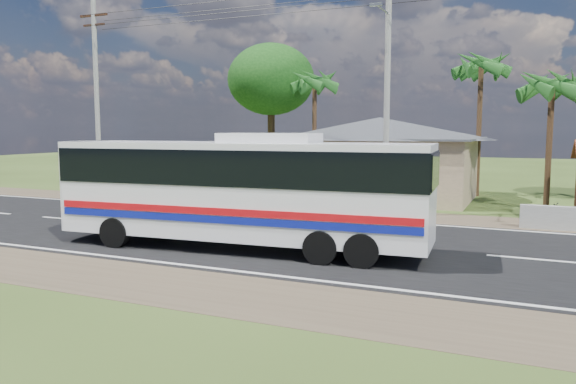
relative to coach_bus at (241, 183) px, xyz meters
The scene contains 10 objects.
ground 3.06m from the coach_bus, 104.85° to the left, with size 120.00×120.00×0.00m, color #2E4017.
road 3.05m from the coach_bus, 104.85° to the left, with size 120.00×16.00×0.03m.
house 15.17m from the coach_bus, 88.39° to the left, with size 12.40×10.00×5.00m.
utility_poles 9.63m from the coach_bus, 76.37° to the left, with size 32.80×2.22×11.00m.
palm_near 16.31m from the coach_bus, 55.85° to the left, with size 2.80×2.80×6.70m.
palm_mid 19.16m from the coach_bus, 72.92° to the left, with size 2.80×2.80×8.20m.
palm_far 19.28m from the coach_bus, 104.13° to the left, with size 2.80×2.80×7.70m.
tree_behind_house 22.48m from the coach_bus, 113.04° to the left, with size 6.00×6.00×9.61m.
coach_bus is the anchor object (origin of this frame).
motorcycle 12.38m from the coach_bus, 44.61° to the left, with size 0.61×1.76×0.92m, color black.
Camera 1 is at (8.95, -17.49, 3.81)m, focal length 35.00 mm.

